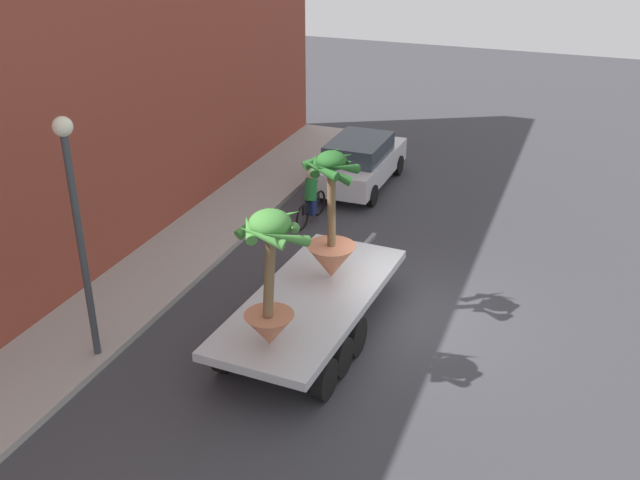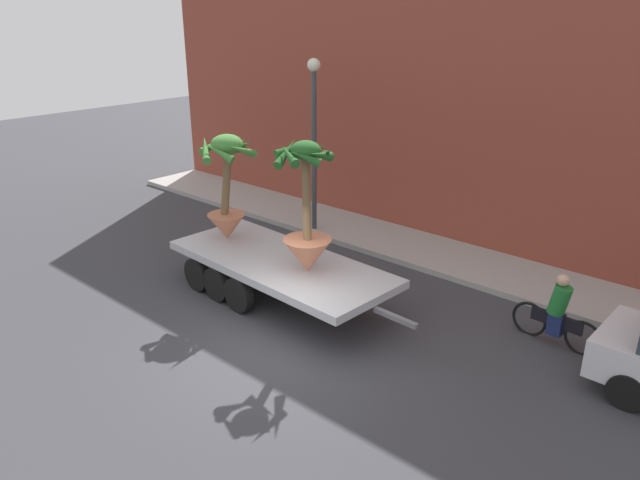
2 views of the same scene
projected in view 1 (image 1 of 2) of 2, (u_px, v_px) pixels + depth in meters
ground_plane at (406, 314)px, 16.30m from camera, size 60.00×60.00×0.00m
sidewalk at (167, 265)px, 18.23m from camera, size 24.00×2.20×0.15m
building_facade at (85, 86)px, 16.91m from camera, size 24.00×1.20×8.74m
flatbed_trailer at (307, 311)px, 14.95m from camera, size 6.52×2.53×0.98m
potted_palm_rear at (270, 281)px, 13.00m from camera, size 1.33×1.38×2.57m
potted_palm_middle at (331, 231)px, 15.31m from camera, size 1.32×1.26×2.82m
cyclist at (311, 199)px, 20.48m from camera, size 1.84×0.37×1.54m
parked_car at (360, 161)px, 22.82m from camera, size 4.30×1.88×1.58m
street_lamp at (76, 210)px, 13.35m from camera, size 0.36×0.36×4.83m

